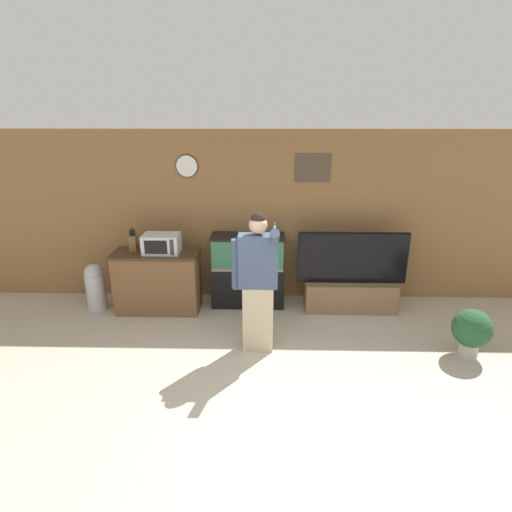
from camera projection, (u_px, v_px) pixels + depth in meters
name	position (u px, v px, depth m)	size (l,w,h in m)	color
ground_plane	(265.00, 431.00, 3.71)	(18.00, 18.00, 0.00)	#B2A893
wall_back_paneled	(266.00, 217.00, 6.12)	(10.00, 0.08, 2.60)	olive
counter_island	(158.00, 281.00, 5.90)	(1.24, 0.55, 0.91)	brown
microwave	(162.00, 244.00, 5.69)	(0.51, 0.34, 0.27)	silver
knife_block	(133.00, 243.00, 5.76)	(0.10, 0.11, 0.34)	brown
aquarium_on_stand	(248.00, 270.00, 6.07)	(1.09, 0.46, 1.10)	black
tv_on_stand	(350.00, 288.00, 5.94)	(1.61, 0.40, 1.21)	brown
person_standing	(257.00, 281.00, 4.74)	(0.55, 0.42, 1.75)	#BCAD89
potted_plant	(472.00, 330.00, 4.79)	(0.46, 0.46, 0.60)	#B2A899
trash_bin	(95.00, 286.00, 5.96)	(0.28, 0.28, 0.72)	#B7B7BC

